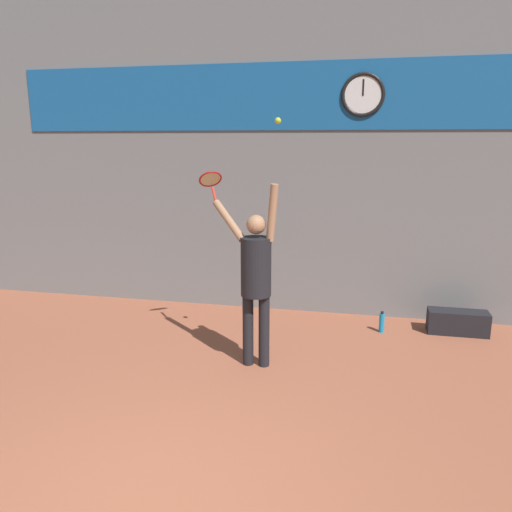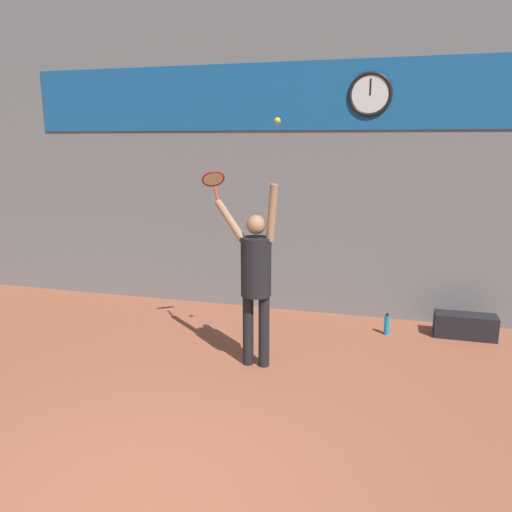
# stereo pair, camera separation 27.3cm
# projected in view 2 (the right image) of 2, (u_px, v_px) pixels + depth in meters

# --- Properties ---
(back_wall) EXTENTS (18.00, 0.10, 5.00)m
(back_wall) POSITION_uv_depth(u_px,v_px,m) (273.00, 150.00, 7.55)
(back_wall) COLOR slate
(back_wall) RESTS_ON ground_plane
(sponsor_banner) EXTENTS (7.86, 0.02, 0.96)m
(sponsor_banner) POSITION_uv_depth(u_px,v_px,m) (273.00, 97.00, 7.32)
(sponsor_banner) COLOR #195B9E
(scoreboard_clock) EXTENTS (0.61, 0.06, 0.61)m
(scoreboard_clock) POSITION_uv_depth(u_px,v_px,m) (370.00, 94.00, 6.95)
(scoreboard_clock) COLOR white
(tennis_player) EXTENTS (0.90, 0.56, 2.19)m
(tennis_player) POSITION_uv_depth(u_px,v_px,m) (256.00, 274.00, 5.79)
(tennis_player) COLOR black
(tennis_player) RESTS_ON ground_plane
(tennis_racket) EXTENTS (0.37, 0.40, 0.38)m
(tennis_racket) POSITION_uv_depth(u_px,v_px,m) (214.00, 180.00, 6.22)
(tennis_racket) COLOR red
(tennis_ball) EXTENTS (0.07, 0.07, 0.07)m
(tennis_ball) POSITION_uv_depth(u_px,v_px,m) (277.00, 121.00, 5.27)
(tennis_ball) COLOR #CCDB2D
(water_bottle) EXTENTS (0.07, 0.07, 0.31)m
(water_bottle) POSITION_uv_depth(u_px,v_px,m) (387.00, 325.00, 6.95)
(water_bottle) COLOR #198CCC
(water_bottle) RESTS_ON ground_plane
(equipment_bag) EXTENTS (0.81, 0.30, 0.33)m
(equipment_bag) POSITION_uv_depth(u_px,v_px,m) (465.00, 326.00, 6.85)
(equipment_bag) COLOR black
(equipment_bag) RESTS_ON ground_plane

